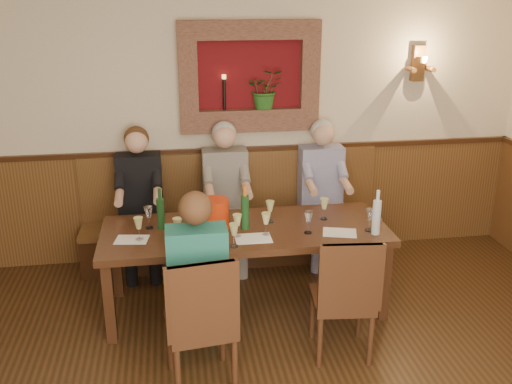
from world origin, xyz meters
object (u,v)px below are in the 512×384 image
at_px(water_bottle, 376,216).
at_px(bench, 233,230).
at_px(person_bench_right, 322,204).
at_px(person_bench_mid, 226,209).
at_px(wine_bottle_green_b, 161,213).
at_px(person_bench_left, 141,214).
at_px(person_chair_front, 198,296).
at_px(wine_bottle_green_a, 245,211).
at_px(spittoon_bucket, 215,214).
at_px(chair_near_left, 202,346).
at_px(dining_table, 245,236).
at_px(chair_near_right, 341,319).

bearing_deg(water_bottle, bench, 130.50).
bearing_deg(person_bench_right, water_bottle, -82.46).
xyz_separation_m(person_bench_mid, wine_bottle_green_b, (-0.62, -0.74, 0.29)).
relative_size(person_bench_right, water_bottle, 3.82).
relative_size(person_bench_left, person_chair_front, 1.02).
bearing_deg(person_bench_left, wine_bottle_green_b, -74.53).
bearing_deg(person_bench_left, wine_bottle_green_a, -43.33).
relative_size(wine_bottle_green_a, wine_bottle_green_b, 1.08).
distance_m(bench, wine_bottle_green_a, 1.12).
bearing_deg(spittoon_bucket, wine_bottle_green_b, 171.42).
height_order(chair_near_left, person_bench_mid, person_bench_mid).
relative_size(dining_table, bench, 0.80).
relative_size(chair_near_left, wine_bottle_green_a, 2.68).
height_order(spittoon_bucket, water_bottle, water_bottle).
distance_m(dining_table, wine_bottle_green_b, 0.74).
bearing_deg(person_chair_front, chair_near_right, -0.20).
xyz_separation_m(person_bench_left, wine_bottle_green_b, (0.20, -0.74, 0.30)).
relative_size(chair_near_left, wine_bottle_green_b, 2.89).
bearing_deg(chair_near_left, dining_table, 58.68).
distance_m(chair_near_left, person_bench_left, 1.90).
relative_size(chair_near_right, person_bench_mid, 0.68).
bearing_deg(bench, person_chair_front, -104.52).
bearing_deg(chair_near_left, wine_bottle_green_b, 96.13).
xyz_separation_m(chair_near_right, spittoon_bucket, (-0.87, 0.81, 0.59)).
distance_m(person_chair_front, wine_bottle_green_a, 0.94).
relative_size(dining_table, person_chair_front, 1.70).
distance_m(person_bench_mid, person_bench_right, 0.97).
bearing_deg(chair_near_left, wine_bottle_green_a, 58.57).
bearing_deg(person_bench_right, chair_near_left, -126.33).
relative_size(person_bench_left, wine_bottle_green_b, 4.05).
bearing_deg(wine_bottle_green_a, water_bottle, -14.32).
relative_size(bench, person_bench_left, 2.08).
height_order(dining_table, bench, bench).
distance_m(chair_near_right, person_bench_left, 2.25).
xyz_separation_m(wine_bottle_green_a, water_bottle, (1.05, -0.27, -0.00)).
xyz_separation_m(bench, wine_bottle_green_b, (-0.70, -0.85, 0.57)).
height_order(bench, wine_bottle_green_b, bench).
distance_m(dining_table, chair_near_right, 1.07).
height_order(person_bench_mid, person_chair_front, person_bench_mid).
bearing_deg(person_bench_mid, person_chair_front, -102.95).
xyz_separation_m(person_bench_right, person_chair_front, (-1.34, -1.61, -0.02)).
bearing_deg(bench, water_bottle, -49.50).
xyz_separation_m(chair_near_right, water_bottle, (0.42, 0.50, 0.62)).
distance_m(chair_near_left, spittoon_bucket, 1.18).
bearing_deg(dining_table, spittoon_bucket, 173.13).
relative_size(dining_table, person_bench_left, 1.66).
distance_m(person_chair_front, wine_bottle_green_b, 0.96).
bearing_deg(spittoon_bucket, chair_near_left, -100.93).
xyz_separation_m(person_chair_front, wine_bottle_green_b, (-0.25, 0.88, 0.31)).
bearing_deg(dining_table, chair_near_left, -114.25).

